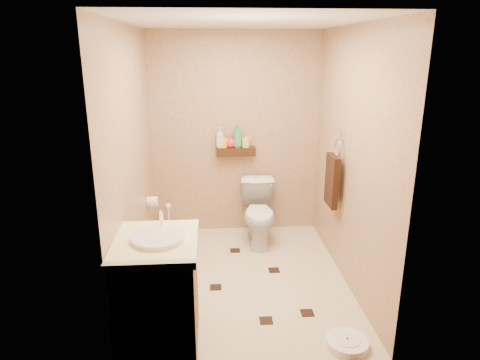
{
  "coord_description": "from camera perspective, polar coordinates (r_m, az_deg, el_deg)",
  "views": [
    {
      "loc": [
        -0.29,
        -3.77,
        2.19
      ],
      "look_at": [
        -0.01,
        0.25,
        0.95
      ],
      "focal_mm": 32.0,
      "sensor_mm": 36.0,
      "label": 1
    }
  ],
  "objects": [
    {
      "name": "bathroom_scale",
      "position": [
        3.6,
        14.1,
        -20.29
      ],
      "size": [
        0.39,
        0.39,
        0.07
      ],
      "rotation": [
        0.0,
        0.0,
        0.22
      ],
      "color": "white",
      "rests_on": "ground"
    },
    {
      "name": "bottle_c",
      "position": [
        5.05,
        -1.24,
        5.22
      ],
      "size": [
        0.15,
        0.15,
        0.15
      ],
      "primitive_type": "imported",
      "rotation": [
        0.0,
        0.0,
        2.84
      ],
      "color": "red",
      "rests_on": "wall_shelf"
    },
    {
      "name": "wall_front",
      "position": [
        2.72,
        2.45,
        -4.17
      ],
      "size": [
        2.0,
        0.04,
        2.4
      ],
      "primitive_type": "cube",
      "color": "tan",
      "rests_on": "ground"
    },
    {
      "name": "wall_left",
      "position": [
        3.96,
        -14.15,
        2.16
      ],
      "size": [
        0.04,
        2.5,
        2.4
      ],
      "primitive_type": "cube",
      "color": "tan",
      "rests_on": "ground"
    },
    {
      "name": "bottle_a",
      "position": [
        5.04,
        -2.71,
        5.72
      ],
      "size": [
        0.11,
        0.11,
        0.25
      ],
      "primitive_type": "imported",
      "rotation": [
        0.0,
        0.0,
        1.41
      ],
      "color": "beige",
      "rests_on": "wall_shelf"
    },
    {
      "name": "wall_back",
      "position": [
        5.12,
        -0.62,
        6.0
      ],
      "size": [
        2.0,
        0.04,
        2.4
      ],
      "primitive_type": "cube",
      "color": "tan",
      "rests_on": "ground"
    },
    {
      "name": "wall_shelf",
      "position": [
        5.08,
        -0.56,
        3.84
      ],
      "size": [
        0.46,
        0.14,
        0.1
      ],
      "primitive_type": "cube",
      "color": "#34190E",
      "rests_on": "wall_back"
    },
    {
      "name": "bottle_d",
      "position": [
        5.04,
        -0.34,
        5.91
      ],
      "size": [
        0.13,
        0.13,
        0.27
      ],
      "primitive_type": "imported",
      "rotation": [
        0.0,
        0.0,
        5.97
      ],
      "color": "#339958",
      "rests_on": "wall_shelf"
    },
    {
      "name": "toilet_brush",
      "position": [
        5.28,
        -9.44,
        -5.86
      ],
      "size": [
        0.1,
        0.1,
        0.42
      ],
      "color": "#196560",
      "rests_on": "ground"
    },
    {
      "name": "wall_right",
      "position": [
        4.1,
        14.53,
        2.64
      ],
      "size": [
        0.04,
        2.5,
        2.4
      ],
      "primitive_type": "cube",
      "color": "tan",
      "rests_on": "ground"
    },
    {
      "name": "toilet",
      "position": [
        4.98,
        2.58,
        -4.46
      ],
      "size": [
        0.42,
        0.71,
        0.71
      ],
      "primitive_type": "imported",
      "rotation": [
        0.0,
        0.0,
        -0.02
      ],
      "color": "white",
      "rests_on": "ground"
    },
    {
      "name": "ceiling",
      "position": [
        3.79,
        0.49,
        20.34
      ],
      "size": [
        2.0,
        2.5,
        0.02
      ],
      "primitive_type": "cube",
      "color": "silver",
      "rests_on": "wall_back"
    },
    {
      "name": "ground",
      "position": [
        4.37,
        0.41,
        -12.94
      ],
      "size": [
        2.5,
        2.5,
        0.0
      ],
      "primitive_type": "plane",
      "color": "beige",
      "rests_on": "ground"
    },
    {
      "name": "bottle_b",
      "position": [
        5.05,
        -2.27,
        5.24
      ],
      "size": [
        0.1,
        0.1,
        0.16
      ],
      "primitive_type": "imported",
      "rotation": [
        0.0,
        0.0,
        3.76
      ],
      "color": "yellow",
      "rests_on": "wall_shelf"
    },
    {
      "name": "toilet_paper",
      "position": [
        4.74,
        -11.6,
        -2.81
      ],
      "size": [
        0.12,
        0.11,
        0.12
      ],
      "color": "white",
      "rests_on": "wall_left"
    },
    {
      "name": "bottle_e",
      "position": [
        5.06,
        0.86,
        5.34
      ],
      "size": [
        0.1,
        0.1,
        0.17
      ],
      "primitive_type": "imported",
      "rotation": [
        0.0,
        0.0,
        5.89
      ],
      "color": "#EFC34F",
      "rests_on": "wall_shelf"
    },
    {
      "name": "vanity",
      "position": [
        3.33,
        -10.76,
        -14.52
      ],
      "size": [
        0.6,
        0.73,
        1.02
      ],
      "rotation": [
        0.0,
        0.0,
        0.0
      ],
      "color": "brown",
      "rests_on": "ground"
    },
    {
      "name": "floor_accents",
      "position": [
        4.32,
        0.71,
        -13.21
      ],
      "size": [
        1.17,
        1.43,
        0.01
      ],
      "color": "black",
      "rests_on": "ground"
    },
    {
      "name": "towel_ring",
      "position": [
        4.37,
        12.21,
        0.23
      ],
      "size": [
        0.12,
        0.3,
        0.76
      ],
      "color": "silver",
      "rests_on": "wall_right"
    }
  ]
}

